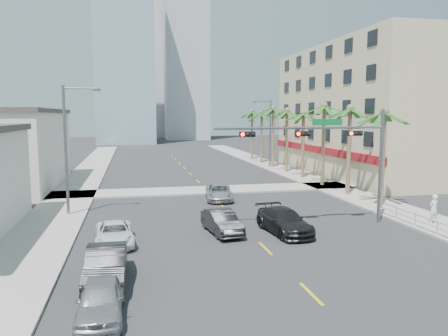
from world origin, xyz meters
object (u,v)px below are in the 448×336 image
object	(u,v)px
traffic_signal_mast	(336,146)
car_lane_left	(222,222)
car_lane_center	(219,193)
car_parked_near	(101,300)
car_parked_mid	(106,266)
pedestrian	(434,209)
car_lane_right	(284,221)
car_parked_far	(114,234)

from	to	relation	value
traffic_signal_mast	car_lane_left	distance (m)	8.64
traffic_signal_mast	car_lane_center	world-z (taller)	traffic_signal_mast
car_parked_near	car_parked_mid	xyz separation A→B (m)	(0.01, 3.19, 0.11)
pedestrian	car_lane_left	bearing A→B (deg)	-15.53
car_lane_right	pedestrian	bearing A→B (deg)	-7.94
car_parked_mid	traffic_signal_mast	bearing A→B (deg)	28.21
car_lane_right	pedestrian	size ratio (longest dim) A/B	2.69
car_parked_near	car_parked_mid	size ratio (longest dim) A/B	0.83
car_lane_left	car_lane_right	distance (m)	3.71
car_lane_center	car_lane_right	xyz separation A→B (m)	(1.81, -10.74, 0.08)
traffic_signal_mast	pedestrian	world-z (taller)	traffic_signal_mast
car_parked_near	car_lane_left	bearing A→B (deg)	57.97
traffic_signal_mast	pedestrian	xyz separation A→B (m)	(6.14, -1.46, -3.99)
car_parked_mid	car_lane_right	bearing A→B (deg)	31.50
traffic_signal_mast	car_lane_right	xyz separation A→B (m)	(-3.78, -1.23, -4.34)
car_parked_mid	car_lane_right	size ratio (longest dim) A/B	0.93
pedestrian	traffic_signal_mast	bearing A→B (deg)	-25.00
car_parked_near	pedestrian	xyz separation A→B (m)	(19.86, 8.90, 0.41)
pedestrian	car_lane_center	bearing A→B (deg)	-54.71
car_lane_center	car_lane_right	size ratio (longest dim) A/B	0.92
pedestrian	car_lane_right	bearing A→B (deg)	-12.95
car_lane_left	car_lane_center	xyz separation A→B (m)	(1.83, 10.05, -0.06)
car_parked_far	car_lane_center	xyz separation A→B (m)	(7.99, 11.06, 0.04)
car_lane_right	car_parked_near	bearing A→B (deg)	-144.08
car_parked_near	car_parked_far	bearing A→B (deg)	89.71
car_parked_far	car_lane_left	size ratio (longest dim) A/B	1.02
traffic_signal_mast	car_parked_mid	world-z (taller)	traffic_signal_mast
traffic_signal_mast	car_parked_near	xyz separation A→B (m)	(-13.73, -10.36, -4.41)
car_lane_left	car_lane_center	size ratio (longest dim) A/B	0.92
car_parked_far	car_lane_left	xyz separation A→B (m)	(6.15, 1.02, 0.10)
car_lane_left	car_parked_near	bearing A→B (deg)	-130.06
car_parked_mid	car_lane_center	distance (m)	18.55
car_parked_near	car_lane_center	xyz separation A→B (m)	(8.13, 19.87, -0.02)
car_parked_far	car_lane_center	bearing A→B (deg)	50.74
car_parked_near	pedestrian	bearing A→B (deg)	24.76
car_parked_far	pedestrian	xyz separation A→B (m)	(19.72, 0.10, 0.48)
car_parked_far	car_lane_left	bearing A→B (deg)	5.96
car_lane_right	car_lane_center	bearing A→B (deg)	92.95
car_parked_far	traffic_signal_mast	bearing A→B (deg)	3.09
car_parked_far	pedestrian	bearing A→B (deg)	-3.15
car_parked_near	car_lane_left	world-z (taller)	car_lane_left
car_lane_right	pedestrian	distance (m)	9.93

